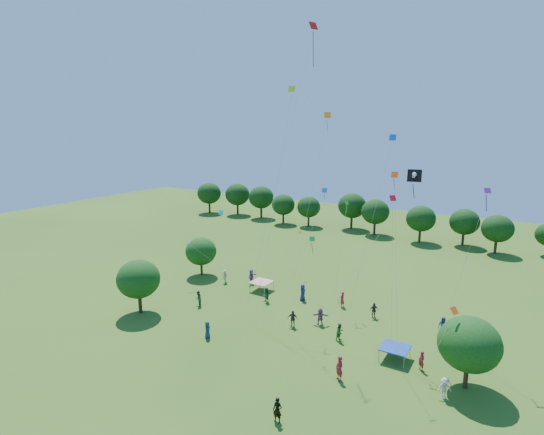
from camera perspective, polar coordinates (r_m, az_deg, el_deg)
The scene contains 38 objects.
ground at distance 30.88m, azimuth -15.05°, elevation -25.43°, with size 160.00×160.00×0.00m, color #3E621D.
near_tree_west at distance 45.14m, azimuth -17.52°, elevation -7.90°, with size 4.32×4.32×5.57m.
near_tree_north at distance 54.72m, azimuth -9.53°, elevation -4.51°, with size 3.92×3.92×4.91m.
near_tree_east at distance 34.50m, azimuth 25.00°, elevation -15.17°, with size 4.37×4.37×5.43m.
treeline at distance 76.00m, azimuth 15.22°, elevation 0.64°, with size 88.01×8.77×6.77m.
tent_red_stripe at distance 49.60m, azimuth -1.43°, elevation -8.67°, with size 2.20×2.20×1.10m.
tent_blue at distance 37.41m, azimuth 16.21°, elevation -16.46°, with size 2.20×2.20×1.10m.
man_in_black at distance 29.82m, azimuth 0.73°, elevation -24.49°, with size 0.63×0.40×1.68m, color black.
crowd_person_0 at distance 39.80m, azimuth -8.69°, elevation -14.69°, with size 0.76×0.41×1.55m, color navy.
crowd_person_1 at distance 46.03m, azimuth 9.41°, elevation -10.80°, with size 0.63×0.40×1.68m, color maroon.
crowd_person_2 at distance 46.27m, azimuth -9.89°, elevation -10.68°, with size 0.83×0.45×1.69m, color #24542E.
crowd_person_3 at distance 34.07m, azimuth 22.18°, elevation -20.47°, with size 1.01×0.45×1.54m, color beige.
crowd_person_4 at distance 41.28m, azimuth 2.79°, elevation -13.45°, with size 0.97×0.44×1.66m, color #3D3231.
crowd_person_5 at distance 41.93m, azimuth 6.51°, elevation -13.06°, with size 1.58×0.57×1.70m, color #8C5180.
crowd_person_6 at distance 42.88m, azimuth 21.99°, elevation -13.33°, with size 0.83×0.45×1.69m, color navy.
crowd_person_7 at distance 33.95m, azimuth 9.05°, elevation -19.39°, with size 0.72×0.46×1.93m, color maroon.
crowd_person_8 at distance 39.36m, azimuth 9.13°, elevation -14.95°, with size 0.81×0.44×1.63m, color #2A5725.
crowd_person_9 at distance 52.40m, azimuth -6.40°, elevation -7.88°, with size 1.03×0.46×1.57m, color tan.
crowd_person_10 at distance 44.21m, azimuth 13.53°, elevation -12.04°, with size 0.93×0.42×1.59m, color #3C3330.
crowd_person_11 at distance 51.85m, azimuth -2.77°, elevation -7.91°, with size 1.66×0.59×1.78m, color #93568B.
crowd_person_12 at distance 47.11m, azimuth 4.14°, elevation -10.00°, with size 0.91×0.49×1.84m, color navy.
crowd_person_13 at distance 36.68m, azimuth 19.46°, elevation -17.72°, with size 0.59×0.38×1.59m, color maroon.
crowd_person_14 at distance 46.52m, azimuth -0.75°, elevation -10.40°, with size 0.81×0.44×1.64m, color #214D2D.
pirate_kite at distance 36.89m, azimuth 18.28°, elevation 4.86°, with size 6.98×5.06×13.87m.
red_high_kite at distance 40.42m, azimuth 3.92°, elevation 17.67°, with size 5.02×4.60×26.45m.
small_kite_0 at distance 36.56m, azimuth 16.21°, elevation 1.35°, with size 2.09×2.91×13.67m.
small_kite_1 at distance 33.02m, azimuth 22.95°, elevation -12.31°, with size 1.76×1.90×4.93m.
small_kite_2 at distance 41.61m, azimuth 1.64°, elevation 10.60°, with size 3.45×1.26×21.08m.
small_kite_3 at distance 38.21m, azimuth 4.82°, elevation -4.98°, with size 1.17×3.94×7.66m.
small_kite_4 at distance 49.81m, azimuth 6.49°, elevation 1.84°, with size 2.51×3.32×10.34m.
small_kite_5 at distance 37.58m, azimuth 25.95°, elevation -0.63°, with size 2.61×1.00×12.66m.
small_kite_6 at distance 51.38m, azimuth -10.48°, elevation -3.84°, with size 3.26×3.48×4.23m.
small_kite_7 at distance 56.07m, azimuth -6.82°, elevation -0.34°, with size 4.01×4.47×6.44m.
small_kite_8 at distance 33.60m, azimuth 15.88°, elevation -2.19°, with size 0.54×1.69×12.34m.
small_kite_9 at distance 47.66m, azimuth 6.68°, elevation 9.70°, with size 3.29×2.35×18.89m.
small_kite_10 at distance 52.98m, azimuth 3.69°, elevation -3.19°, with size 2.03×4.43×4.42m.
small_kite_11 at distance 44.38m, azimuth 9.67°, elevation -0.89°, with size 0.47×2.08×9.84m.
small_kite_12 at distance 38.57m, azimuth 14.58°, elevation 4.81°, with size 3.32×0.85×16.69m.
Camera 1 is at (18.39, -16.41, 18.61)m, focal length 28.00 mm.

